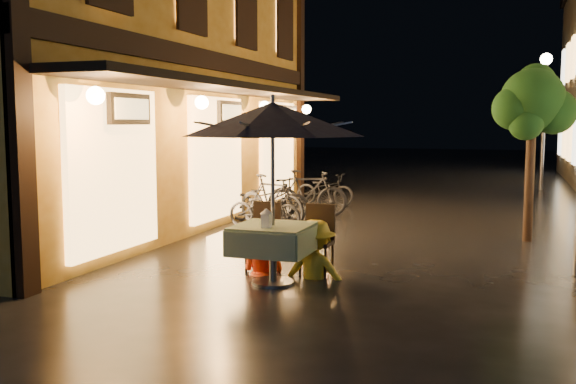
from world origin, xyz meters
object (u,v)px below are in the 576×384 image
at_px(person_orange, 263,224).
at_px(table_lantern, 266,217).
at_px(patio_umbrella, 273,119).
at_px(bicycle_0, 265,209).
at_px(person_yellow, 315,221).
at_px(cafe_table, 273,240).

bearing_deg(person_orange, table_lantern, 130.38).
xyz_separation_m(patio_umbrella, bicycle_0, (-1.67, 4.00, -1.74)).
distance_m(table_lantern, person_yellow, 0.89).
xyz_separation_m(table_lantern, bicycle_0, (-1.67, 4.23, -0.51)).
height_order(person_orange, person_yellow, person_yellow).
relative_size(person_orange, person_yellow, 0.91).
height_order(table_lantern, bicycle_0, table_lantern).
bearing_deg(patio_umbrella, person_yellow, 52.23).
distance_m(cafe_table, table_lantern, 0.40).
xyz_separation_m(person_orange, person_yellow, (0.76, 0.02, 0.07)).
bearing_deg(bicycle_0, cafe_table, -152.67).
xyz_separation_m(table_lantern, person_yellow, (0.42, 0.77, -0.15)).
relative_size(table_lantern, person_yellow, 0.16).
height_order(cafe_table, person_yellow, person_yellow).
relative_size(patio_umbrella, person_orange, 1.76).
height_order(table_lantern, person_orange, person_orange).
height_order(person_orange, bicycle_0, person_orange).
distance_m(patio_umbrella, table_lantern, 1.25).
xyz_separation_m(cafe_table, patio_umbrella, (-0.00, 0.00, 1.56)).
xyz_separation_m(patio_umbrella, person_orange, (-0.34, 0.52, -1.45)).
bearing_deg(person_yellow, cafe_table, 52.09).
height_order(patio_umbrella, person_orange, patio_umbrella).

